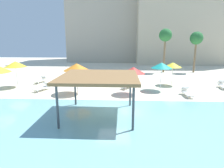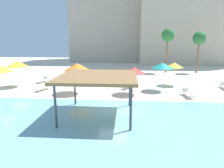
{
  "view_description": "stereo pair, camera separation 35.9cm",
  "coord_description": "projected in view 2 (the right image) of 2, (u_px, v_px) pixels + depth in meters",
  "views": [
    {
      "loc": [
        0.56,
        -14.01,
        4.94
      ],
      "look_at": [
        -0.27,
        2.0,
        1.3
      ],
      "focal_mm": 31.51,
      "sensor_mm": 36.0,
      "label": 1
    },
    {
      "loc": [
        0.92,
        -13.99,
        4.94
      ],
      "look_at": [
        -0.27,
        2.0,
        1.3
      ],
      "focal_mm": 31.51,
      "sensor_mm": 36.0,
      "label": 2
    }
  ],
  "objects": [
    {
      "name": "hotel_block_1",
      "position": [
        192.0,
        11.0,
        39.23
      ],
      "size": [
        20.6,
        8.38,
        21.03
      ],
      "primitive_type": "cube",
      "color": "beige",
      "rests_on": "ground"
    },
    {
      "name": "ground_plane",
      "position": [
        114.0,
        107.0,
        14.76
      ],
      "size": [
        80.0,
        80.0,
        0.0
      ],
      "primitive_type": "plane",
      "color": "beige"
    },
    {
      "name": "beach_umbrella_red_2",
      "position": [
        134.0,
        70.0,
        17.82
      ],
      "size": [
        2.13,
        2.13,
        2.5
      ],
      "color": "silver",
      "rests_on": "ground"
    },
    {
      "name": "lounge_chair_5",
      "position": [
        44.0,
        87.0,
        19.6
      ],
      "size": [
        1.31,
        1.98,
        0.74
      ],
      "rotation": [
        0.0,
        0.0,
        -1.98
      ],
      "color": "white",
      "rests_on": "ground"
    },
    {
      "name": "palm_tree_1",
      "position": [
        168.0,
        36.0,
        28.98
      ],
      "size": [
        1.9,
        1.9,
        6.53
      ],
      "color": "brown",
      "rests_on": "ground"
    },
    {
      "name": "beach_umbrella_yellow_5",
      "position": [
        17.0,
        64.0,
        20.66
      ],
      "size": [
        2.2,
        2.2,
        2.74
      ],
      "color": "silver",
      "rests_on": "ground"
    },
    {
      "name": "shade_pavilion",
      "position": [
        98.0,
        78.0,
        12.47
      ],
      "size": [
        4.87,
        4.87,
        2.73
      ],
      "color": "#42474C",
      "rests_on": "ground"
    },
    {
      "name": "hotel_block_0",
      "position": [
        109.0,
        15.0,
        45.66
      ],
      "size": [
        16.49,
        10.77,
        21.1
      ],
      "primitive_type": "cube",
      "color": "#B2A893",
      "rests_on": "ground"
    },
    {
      "name": "beach_umbrella_teal_4",
      "position": [
        163.0,
        66.0,
        19.03
      ],
      "size": [
        2.02,
        2.02,
        2.75
      ],
      "color": "silver",
      "rests_on": "ground"
    },
    {
      "name": "lounge_chair_6",
      "position": [
        188.0,
        93.0,
        17.45
      ],
      "size": [
        0.63,
        1.91,
        0.74
      ],
      "rotation": [
        0.0,
        0.0,
        -1.56
      ],
      "color": "white",
      "rests_on": "ground"
    },
    {
      "name": "beach_umbrella_yellow_0",
      "position": [
        174.0,
        65.0,
        21.26
      ],
      "size": [
        1.9,
        1.9,
        2.5
      ],
      "color": "silver",
      "rests_on": "ground"
    },
    {
      "name": "lounge_chair_4",
      "position": [
        129.0,
        85.0,
        20.37
      ],
      "size": [
        1.49,
        1.93,
        0.74
      ],
      "rotation": [
        0.0,
        0.0,
        -2.11
      ],
      "color": "white",
      "rests_on": "ground"
    },
    {
      "name": "lagoon_water",
      "position": [
        107.0,
        142.0,
        9.65
      ],
      "size": [
        44.0,
        13.5,
        0.04
      ],
      "primitive_type": "cube",
      "color": "#7AB7C1",
      "rests_on": "ground"
    },
    {
      "name": "lounge_chair_0",
      "position": [
        43.0,
        79.0,
        23.23
      ],
      "size": [
        0.96,
        1.98,
        0.74
      ],
      "rotation": [
        0.0,
        0.0,
        -1.77
      ],
      "color": "white",
      "rests_on": "ground"
    },
    {
      "name": "palm_tree_0",
      "position": [
        199.0,
        39.0,
        28.82
      ],
      "size": [
        1.9,
        1.9,
        6.09
      ],
      "color": "brown",
      "rests_on": "ground"
    },
    {
      "name": "beach_umbrella_orange_1",
      "position": [
        77.0,
        67.0,
        18.09
      ],
      "size": [
        2.44,
        2.44,
        2.82
      ],
      "color": "silver",
      "rests_on": "ground"
    }
  ]
}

